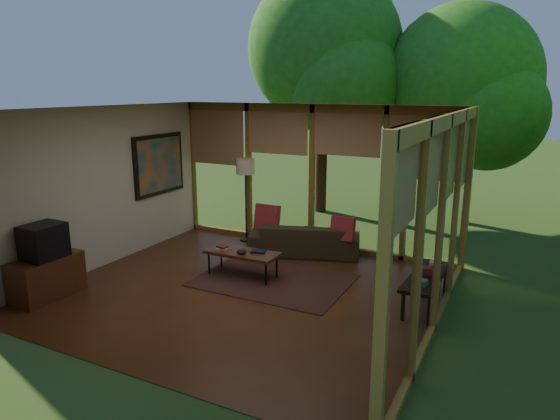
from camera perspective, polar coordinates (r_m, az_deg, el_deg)
The scene contains 25 objects.
floor at distance 7.63m, azimuth -4.07°, elevation -9.24°, with size 5.50×5.50×0.00m, color #5D3118.
ceiling at distance 7.03m, azimuth -4.45°, elevation 11.46°, with size 5.50×5.50×0.00m, color white.
wall_left at distance 8.93m, azimuth -19.56°, elevation 2.46°, with size 0.04×5.00×2.70m, color beige.
wall_front at distance 5.32m, azimuth -18.35°, elevation -4.82°, with size 5.50×0.04×2.70m, color beige.
window_wall_back at distance 9.40m, azimuth 3.67°, elevation 3.77°, with size 5.50×0.12×2.70m, color olive.
window_wall_right at distance 6.28m, azimuth 17.77°, elevation -1.94°, with size 0.12×5.00×2.70m, color olive.
tree_nw at distance 12.22m, azimuth 5.11°, elevation 17.86°, with size 3.56×3.56×5.65m.
tree_ne at distance 11.86m, azimuth 19.97°, elevation 13.61°, with size 3.31×3.31×4.77m.
rug at distance 8.01m, azimuth -0.80°, elevation -8.03°, with size 2.35×1.67×0.01m, color brown.
sofa at distance 9.16m, azimuth 2.82°, elevation -3.29°, with size 1.99×0.78×0.58m, color #362E1B.
pillow_left at distance 9.35m, azimuth -1.48°, elevation -0.87°, with size 0.47×0.16×0.47m, color maroon.
pillow_right at distance 8.77m, azimuth 7.18°, elevation -2.16°, with size 0.41×0.14×0.41m, color maroon.
ct_book_lower at distance 8.19m, azimuth -6.62°, elevation -4.38°, with size 0.19×0.14×0.03m, color beige.
ct_book_upper at distance 8.18m, azimuth -6.63°, elevation -4.18°, with size 0.17×0.13×0.03m, color maroon.
ct_book_side at distance 8.00m, azimuth -2.50°, elevation -4.74°, with size 0.22×0.17×0.03m, color black.
ct_bowl at distance 7.94m, azimuth -4.41°, elevation -4.76°, with size 0.16×0.16×0.07m, color black.
media_cabinet at distance 8.08m, azimuth -25.10°, elevation -6.96°, with size 0.50×1.00×0.60m, color #5A2F18.
television at distance 7.90m, azimuth -25.41°, elevation -3.24°, with size 0.45×0.55×0.50m, color black.
console_book_a at distance 6.91m, azimuth 14.81°, elevation -7.83°, with size 0.20×0.15×0.07m, color #386252.
console_book_b at distance 7.32m, azimuth 15.58°, elevation -6.53°, with size 0.21×0.16×0.10m, color maroon.
console_book_c at distance 7.69m, azimuth 16.18°, elevation -5.73°, with size 0.20×0.15×0.06m, color beige.
floor_lamp at distance 9.76m, azimuth -3.98°, elevation 4.47°, with size 0.36×0.36×1.65m.
coffee_table at distance 8.07m, azimuth -4.33°, elevation -4.98°, with size 1.20×0.50×0.43m.
side_console at distance 7.30m, azimuth 15.45°, elevation -7.35°, with size 0.60×1.40×0.46m.
wall_painting at distance 9.87m, azimuth -13.64°, elevation 5.07°, with size 0.06×1.35×1.15m.
Camera 1 is at (3.65, -6.00, 2.98)m, focal length 32.00 mm.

